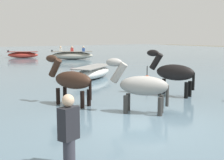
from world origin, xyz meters
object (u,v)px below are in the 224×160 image
at_px(boat_mid_channel, 94,72).
at_px(channel_buoy, 147,79).
at_px(boat_near_port, 23,55).
at_px(horse_trailing_black, 173,74).
at_px(boat_far_inshore, 72,55).
at_px(horse_lead_grey, 141,87).
at_px(horse_flank_dark_bay, 71,81).
at_px(person_wading_close, 69,140).

relative_size(boat_mid_channel, channel_buoy, 4.17).
xyz_separation_m(boat_near_port, channel_buoy, (-0.02, -18.73, -0.12)).
xyz_separation_m(horse_trailing_black, boat_far_inshore, (4.37, 17.27, -0.42)).
xyz_separation_m(boat_mid_channel, boat_far_inshore, (4.54, 11.86, 0.06)).
xyz_separation_m(horse_lead_grey, boat_far_inshore, (6.89, 18.60, -0.36)).
relative_size(horse_lead_grey, boat_near_port, 0.64).
bearing_deg(boat_mid_channel, horse_trailing_black, -88.25).
xyz_separation_m(horse_flank_dark_bay, boat_near_port, (4.87, 20.89, -0.44)).
relative_size(horse_trailing_black, channel_buoy, 2.63).
xyz_separation_m(horse_trailing_black, horse_flank_dark_bay, (-3.69, 0.65, -0.06)).
relative_size(boat_near_port, channel_buoy, 3.89).
xyz_separation_m(boat_near_port, person_wading_close, (-6.87, -24.98, 0.16)).
xyz_separation_m(horse_lead_grey, boat_near_port, (3.70, 22.87, -0.43)).
distance_m(horse_lead_grey, horse_flank_dark_bay, 2.30).
xyz_separation_m(boat_mid_channel, person_wading_close, (-5.53, -8.84, 0.15)).
xyz_separation_m(horse_lead_grey, horse_trailing_black, (2.52, 1.33, 0.07)).
bearing_deg(horse_trailing_black, horse_flank_dark_bay, 170.01).
bearing_deg(boat_near_port, horse_lead_grey, -99.18).
distance_m(horse_trailing_black, boat_near_port, 21.58).
height_order(horse_flank_dark_bay, boat_near_port, horse_flank_dark_bay).
bearing_deg(boat_near_port, channel_buoy, -90.06).
relative_size(horse_trailing_black, horse_flank_dark_bay, 1.05).
xyz_separation_m(boat_near_port, boat_far_inshore, (3.19, -4.28, 0.07)).
xyz_separation_m(boat_near_port, boat_mid_channel, (-1.35, -16.13, 0.01)).
relative_size(boat_mid_channel, person_wading_close, 1.98).
height_order(boat_near_port, person_wading_close, person_wading_close).
height_order(horse_trailing_black, boat_mid_channel, horse_trailing_black).
height_order(boat_mid_channel, person_wading_close, person_wading_close).
distance_m(horse_trailing_black, horse_flank_dark_bay, 3.75).
height_order(boat_near_port, channel_buoy, channel_buoy).
height_order(horse_trailing_black, boat_near_port, horse_trailing_black).
bearing_deg(channel_buoy, boat_mid_channel, 117.11).
bearing_deg(boat_far_inshore, person_wading_close, -115.93).
relative_size(horse_flank_dark_bay, boat_mid_channel, 0.60).
bearing_deg(channel_buoy, horse_lead_grey, -131.56).
xyz_separation_m(horse_flank_dark_bay, boat_far_inshore, (8.06, 16.62, -0.37)).
bearing_deg(boat_far_inshore, horse_trailing_black, -104.21).
height_order(boat_far_inshore, person_wading_close, person_wading_close).
relative_size(horse_lead_grey, boat_far_inshore, 0.50).
relative_size(boat_mid_channel, boat_far_inshore, 0.84).
distance_m(boat_near_port, boat_mid_channel, 16.19).
bearing_deg(boat_far_inshore, horse_lead_grey, -110.32).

